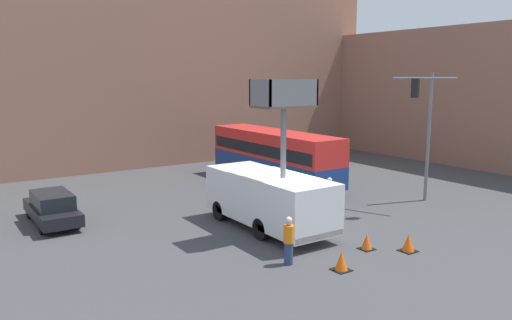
% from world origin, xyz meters
% --- Properties ---
extents(ground_plane, '(120.00, 120.00, 0.00)m').
position_xyz_m(ground_plane, '(0.00, 0.00, 0.00)').
color(ground_plane, '#424244').
extents(building_backdrop_far, '(44.00, 10.00, 13.69)m').
position_xyz_m(building_backdrop_far, '(0.00, 22.88, 6.85)').
color(building_backdrop_far, '#936651').
rests_on(building_backdrop_far, ground_plane).
extents(building_backdrop_side, '(10.00, 28.00, 10.35)m').
position_xyz_m(building_backdrop_side, '(25.36, 6.87, 5.17)').
color(building_backdrop_side, '#936651').
rests_on(building_backdrop_side, ground_plane).
extents(utility_truck, '(2.51, 6.86, 6.57)m').
position_xyz_m(utility_truck, '(-0.07, 0.84, 1.55)').
color(utility_truck, white).
rests_on(utility_truck, ground_plane).
extents(city_bus, '(2.51, 10.66, 3.29)m').
position_xyz_m(city_bus, '(5.74, 8.44, 1.92)').
color(city_bus, navy).
rests_on(city_bus, ground_plane).
extents(traffic_light_pole, '(3.14, 2.89, 6.88)m').
position_xyz_m(traffic_light_pole, '(9.02, -0.14, 4.58)').
color(traffic_light_pole, slate).
rests_on(traffic_light_pole, ground_plane).
extents(road_worker_near_truck, '(0.38, 0.38, 1.77)m').
position_xyz_m(road_worker_near_truck, '(-1.92, -2.97, 0.88)').
color(road_worker_near_truck, navy).
rests_on(road_worker_near_truck, ground_plane).
extents(road_worker_directing, '(0.38, 0.38, 1.83)m').
position_xyz_m(road_worker_directing, '(3.78, 1.16, 0.92)').
color(road_worker_directing, navy).
rests_on(road_worker_directing, ground_plane).
extents(traffic_cone_near_truck, '(0.60, 0.60, 0.69)m').
position_xyz_m(traffic_cone_near_truck, '(-0.74, -4.46, 0.32)').
color(traffic_cone_near_truck, black).
rests_on(traffic_cone_near_truck, ground_plane).
extents(traffic_cone_mid_road, '(0.55, 0.55, 0.63)m').
position_xyz_m(traffic_cone_mid_road, '(1.58, -3.44, 0.30)').
color(traffic_cone_mid_road, black).
rests_on(traffic_cone_mid_road, ground_plane).
extents(traffic_cone_far_side, '(0.61, 0.61, 0.70)m').
position_xyz_m(traffic_cone_far_side, '(2.74, -4.49, 0.33)').
color(traffic_cone_far_side, black).
rests_on(traffic_cone_far_side, ground_plane).
extents(parked_car_curbside, '(1.70, 4.68, 1.49)m').
position_xyz_m(parked_car_curbside, '(-7.83, 7.05, 0.75)').
color(parked_car_curbside, black).
rests_on(parked_car_curbside, ground_plane).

